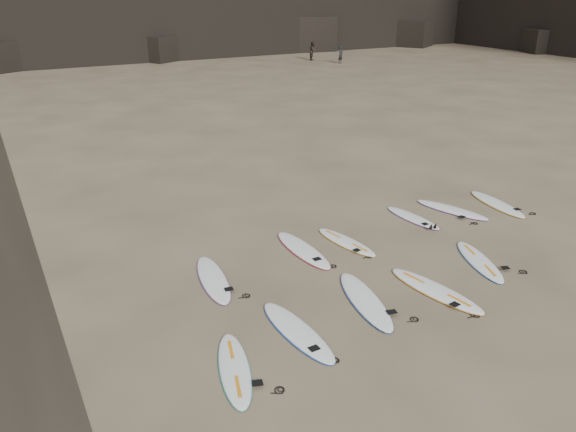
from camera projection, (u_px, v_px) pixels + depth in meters
name	position (u px, v px, depth m)	size (l,w,h in m)	color
ground	(383.00, 294.00, 13.47)	(240.00, 240.00, 0.00)	#897559
surfboard_0	(234.00, 368.00, 10.82)	(0.57, 2.37, 0.09)	white
surfboard_1	(297.00, 331.00, 11.97)	(0.64, 2.66, 0.10)	white
surfboard_2	(365.00, 300.00, 13.13)	(0.66, 2.76, 0.10)	white
surfboard_3	(435.00, 290.00, 13.56)	(0.66, 2.73, 0.10)	white
surfboard_4	(479.00, 261.00, 14.99)	(0.59, 2.47, 0.09)	white
surfboard_5	(213.00, 279.00, 14.08)	(0.63, 2.60, 0.09)	white
surfboard_6	(303.00, 249.00, 15.62)	(0.64, 2.68, 0.10)	white
surfboard_7	(346.00, 242.00, 16.11)	(0.56, 2.33, 0.08)	white
surfboard_8	(413.00, 218.00, 17.76)	(0.54, 2.23, 0.08)	white
surfboard_9	(452.00, 210.00, 18.38)	(0.61, 2.55, 0.09)	white
surfboard_10	(497.00, 204.00, 18.85)	(0.63, 2.63, 0.09)	white
person_a	(341.00, 55.00, 51.59)	(0.57, 0.37, 1.55)	black
person_b	(313.00, 51.00, 53.63)	(0.84, 0.65, 1.72)	black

